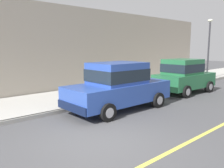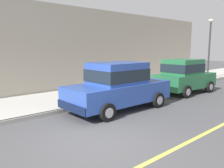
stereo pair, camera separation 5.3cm
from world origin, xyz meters
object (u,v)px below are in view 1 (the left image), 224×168
dog_grey (105,86)px  street_lamp (209,42)px  fire_hydrant (162,82)px  car_green_hatchback (184,75)px  car_blue_sedan (119,86)px

dog_grey → street_lamp: size_ratio=0.13×
fire_hydrant → street_lamp: size_ratio=0.16×
car_green_hatchback → dog_grey: car_green_hatchback is taller
car_blue_sedan → car_green_hatchback: car_blue_sedan is taller
dog_grey → fire_hydrant: size_ratio=0.80×
car_blue_sedan → fire_hydrant: 5.33m
car_green_hatchback → street_lamp: 6.04m
dog_grey → fire_hydrant: (1.17, 3.46, 0.05)m
car_green_hatchback → dog_grey: size_ratio=6.60×
car_blue_sedan → car_green_hatchback: size_ratio=1.19×
dog_grey → street_lamp: bearing=82.0°
car_blue_sedan → street_lamp: 10.91m
car_green_hatchback → dog_grey: (-2.63, -3.47, -0.55)m
dog_grey → street_lamp: street_lamp is taller
car_blue_sedan → street_lamp: bearing=97.9°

